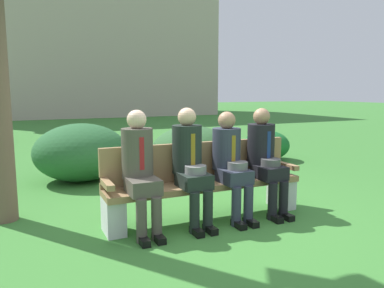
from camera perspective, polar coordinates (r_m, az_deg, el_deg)
ground_plane at (r=4.50m, az=3.14°, el=-11.52°), size 80.00×80.00×0.00m
park_bench at (r=4.46m, az=1.81°, el=-5.80°), size 2.41×0.44×0.90m
seated_man_leftmost at (r=3.99m, az=-8.02°, el=-3.20°), size 0.34×0.72×1.32m
seated_man_centerleft at (r=4.18m, az=-0.26°, el=-2.56°), size 0.34×0.72×1.33m
seated_man_centerright at (r=4.42m, az=5.93°, el=-2.39°), size 0.34×0.72×1.27m
seated_man_rightmost at (r=4.68m, az=11.16°, el=-1.70°), size 0.34×0.72×1.30m
shrub_near_bench at (r=6.54m, az=-16.69°, el=-1.22°), size 1.56×1.43×0.97m
shrub_mid_lawn at (r=8.32m, az=11.32°, el=-0.20°), size 1.05×0.96×0.65m
shrub_far_lawn at (r=6.51m, az=-0.01°, el=-1.20°), size 1.46×1.33×0.91m
building_backdrop at (r=25.36m, az=-16.42°, el=16.22°), size 16.06×8.00×10.37m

